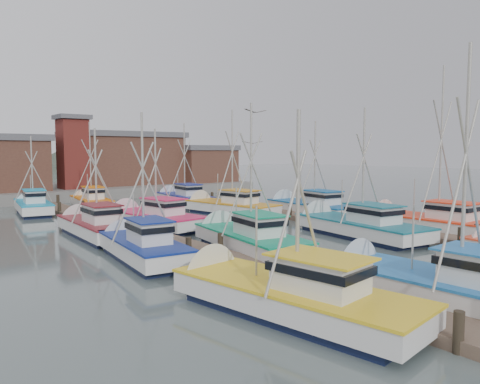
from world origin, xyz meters
TOP-DOWN VIEW (x-y plane):
  - ground at (0.00, 0.00)m, footprint 260.00×260.00m
  - dock_left at (-7.00, 4.04)m, footprint 2.30×46.00m
  - dock_right at (7.00, 4.04)m, footprint 2.30×46.00m
  - quay at (0.00, 37.00)m, footprint 44.00×16.00m
  - shed_center at (6.00, 37.00)m, footprint 14.84×9.54m
  - shed_right at (17.00, 34.00)m, footprint 8.48×6.36m
  - lookout_tower at (-2.00, 33.00)m, footprint 3.60×3.60m
  - boat_0 at (-4.59, -13.55)m, footprint 4.06×9.88m
  - boat_2 at (-9.67, -10.57)m, footprint 4.32×9.92m
  - boat_4 at (-4.17, -1.79)m, footprint 4.35×9.58m
  - boat_5 at (4.26, -2.73)m, footprint 4.47×10.50m
  - boat_6 at (-9.84, -0.21)m, footprint 3.50×8.52m
  - boat_7 at (9.36, -5.03)m, footprint 4.82×9.83m
  - boat_8 at (-4.65, 8.69)m, footprint 4.16×9.68m
  - boat_9 at (3.96, 10.98)m, footprint 4.41×9.99m
  - boat_10 at (-9.27, 7.69)m, footprint 3.29×9.07m
  - boat_11 at (9.47, 6.27)m, footprint 4.17×10.16m
  - boat_12 at (-4.14, 22.18)m, footprint 3.55×8.43m
  - boat_13 at (4.75, 19.84)m, footprint 3.74×9.29m
  - boat_14 at (-9.41, 22.06)m, footprint 3.60×8.47m
  - gull_near at (-3.42, -1.83)m, footprint 1.55×0.62m
  - gull_far at (-0.69, 1.76)m, footprint 1.53×0.66m

SIDE VIEW (x-z plane):
  - ground at x=0.00m, z-range 0.00..0.00m
  - dock_left at x=-7.00m, z-range -0.54..0.96m
  - dock_right at x=7.00m, z-range -0.54..0.96m
  - quay at x=0.00m, z-range 0.00..1.20m
  - boat_8 at x=-4.65m, z-range -3.32..4.68m
  - boat_14 at x=-9.41m, z-range -3.09..4.45m
  - boat_2 at x=-9.67m, z-range -3.21..4.56m
  - boat_10 at x=-9.27m, z-range -3.21..4.57m
  - boat_6 at x=-9.84m, z-range -3.38..4.74m
  - boat_4 at x=-4.17m, z-range -3.80..5.16m
  - boat_12 at x=-4.14m, z-range -3.79..5.15m
  - boat_5 at x=4.26m, z-range -3.96..5.32m
  - boat_13 at x=4.75m, z-range -3.90..5.27m
  - boat_11 at x=9.47m, z-range -3.84..5.21m
  - boat_9 at x=3.96m, z-range -4.30..5.67m
  - boat_0 at x=-4.59m, z-range -4.35..5.72m
  - boat_7 at x=9.36m, z-range -5.35..6.75m
  - shed_right at x=17.00m, z-range 1.24..6.44m
  - shed_center at x=6.00m, z-range 1.24..8.14m
  - lookout_tower at x=-2.00m, z-range 1.30..9.80m
  - gull_far at x=-0.69m, z-range 5.99..6.23m
  - gull_near at x=-3.42m, z-range 7.66..7.90m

